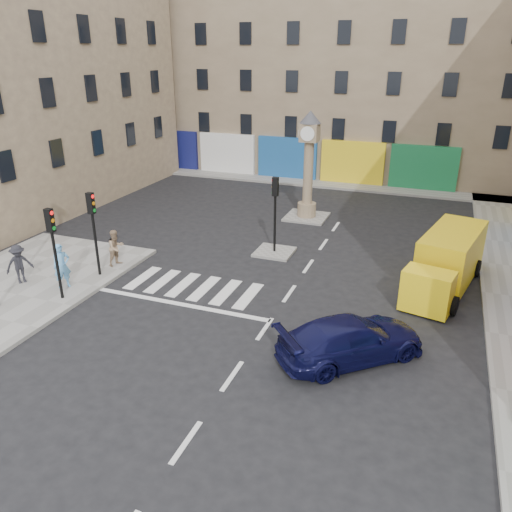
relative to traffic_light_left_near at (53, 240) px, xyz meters
The scene contains 16 objects.
ground 8.71m from the traffic_light_left_near, ahead, with size 120.00×120.00×0.00m, color black.
sidewalk_right 19.79m from the traffic_light_left_near, 29.96° to the left, with size 2.60×30.00×0.15m, color gray.
sidewalk_far 22.56m from the traffic_light_left_near, 78.94° to the left, with size 32.00×2.40×0.15m, color gray.
island_near 10.35m from the traffic_light_left_near, 51.07° to the left, with size 1.80×1.80×0.12m, color gray.
island_far 15.38m from the traffic_light_left_near, 65.46° to the left, with size 2.40×2.40×0.12m, color gray.
building_far 28.74m from the traffic_light_left_near, 81.21° to the left, with size 32.00×10.00×17.00m, color gray.
building_left 16.66m from the traffic_light_left_near, 132.20° to the left, with size 8.00×20.00×15.00m, color tan.
traffic_light_left_near is the anchor object (origin of this frame).
traffic_light_left_far 2.40m from the traffic_light_left_near, 90.00° to the left, with size 0.28×0.22×3.70m.
traffic_light_island 10.03m from the traffic_light_left_near, 51.07° to the left, with size 0.28×0.22×3.70m.
clock_pillar 15.19m from the traffic_light_left_near, 65.45° to the left, with size 1.20×1.20×6.10m.
navy_sedan 11.66m from the traffic_light_left_near, ahead, with size 2.00×4.91×1.43m, color black.
yellow_van 15.85m from the traffic_light_left_near, 25.70° to the left, with size 3.23×6.52×2.28m.
pedestrian_blue 1.83m from the traffic_light_left_near, 124.62° to the left, with size 0.69×0.45×1.90m, color #61A7DF.
pedestrian_tan 3.94m from the traffic_light_left_near, 88.26° to the left, with size 0.81×0.63×1.68m, color #9A7D5F.
pedestrian_dark 3.10m from the traffic_light_left_near, 167.69° to the left, with size 1.09×0.63×1.69m, color black.
Camera 1 is at (5.18, -13.70, 9.30)m, focal length 35.00 mm.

